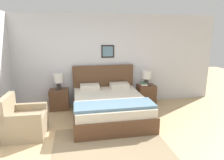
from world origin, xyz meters
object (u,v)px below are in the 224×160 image
Objects in this scene: nightstand_near_window at (59,99)px; table_lamp_near_window at (58,79)px; bed at (109,106)px; armchair at (24,122)px; nightstand_by_door at (146,94)px; table_lamp_by_door at (147,75)px.

table_lamp_near_window is at bearing 26.48° from nightstand_near_window.
bed is 3.66× the size of nightstand_near_window.
armchair is 1.54× the size of nightstand_by_door.
table_lamp_by_door reaches higher than nightstand_by_door.
table_lamp_by_door is at bearing 115.84° from armchair.
table_lamp_near_window is at bearing 157.94° from armchair.
armchair is at bearing -162.76° from bed.
nightstand_by_door is 0.58m from table_lamp_by_door.
nightstand_near_window is 1.00× the size of nightstand_by_door.
table_lamp_by_door is at bearing 160.59° from nightstand_by_door.
table_lamp_by_door is (2.51, 0.00, 0.00)m from table_lamp_near_window.
nightstand_by_door is at bearing -0.08° from table_lamp_near_window.
table_lamp_near_window is (-2.52, 0.00, 0.58)m from nightstand_by_door.
armchair is (-1.87, -0.58, -0.01)m from bed.
bed is 3.66× the size of nightstand_by_door.
table_lamp_near_window is 2.51m from table_lamp_by_door.
nightstand_by_door is (3.14, 1.40, -0.02)m from armchair.
nightstand_near_window is at bearing 147.15° from bed.
nightstand_near_window is 2.58m from table_lamp_by_door.
armchair reaches higher than nightstand_near_window.
table_lamp_near_window reaches higher than armchair.
bed reaches higher than nightstand_near_window.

